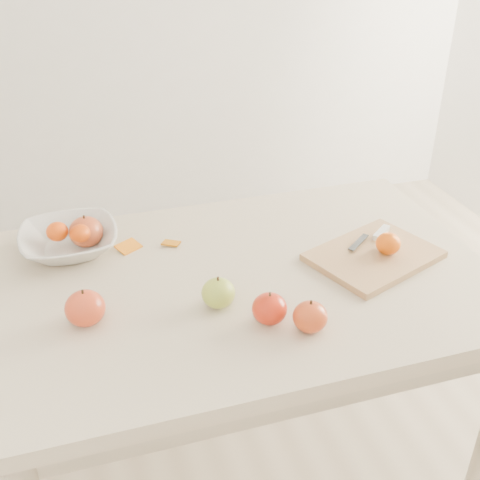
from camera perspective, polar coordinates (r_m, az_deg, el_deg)
name	(u,v)px	position (r m, az deg, el deg)	size (l,w,h in m)	color
ground	(245,479)	(1.98, 0.46, -21.68)	(3.50, 3.50, 0.00)	#C6B293
table	(246,307)	(1.52, 0.56, -6.42)	(1.20, 0.80, 0.75)	beige
cutting_board	(374,256)	(1.56, 12.57, -1.46)	(0.30, 0.22, 0.02)	tan
board_tangerine	(388,244)	(1.54, 13.87, -0.33)	(0.06, 0.06, 0.05)	#D13F07
fruit_bowl	(69,241)	(1.60, -15.90, -0.09)	(0.25, 0.25, 0.06)	silver
bowl_tangerine_near	(57,231)	(1.60, -16.94, 0.78)	(0.06, 0.06, 0.05)	#D14107
bowl_tangerine_far	(80,233)	(1.58, -14.92, 0.62)	(0.05, 0.05, 0.05)	red
orange_peel_a	(129,248)	(1.59, -10.52, -0.75)	(0.06, 0.04, 0.00)	orange
orange_peel_b	(171,244)	(1.59, -6.55, -0.36)	(0.04, 0.04, 0.00)	#C46B0D
paring_knife	(378,234)	(1.62, 12.91, 0.54)	(0.16, 0.09, 0.01)	white
apple_green	(218,293)	(1.34, -2.07, -5.04)	(0.08, 0.08, 0.07)	olive
apple_red_e	(310,317)	(1.28, 6.66, -7.24)	(0.07, 0.07, 0.07)	maroon
apple_red_d	(85,308)	(1.33, -14.48, -6.28)	(0.09, 0.09, 0.08)	#98130B
apple_red_a	(86,232)	(1.61, -14.39, 0.76)	(0.09, 0.09, 0.08)	#A01C16
apple_red_c	(270,309)	(1.30, 2.82, -6.52)	(0.08, 0.08, 0.07)	#8C0405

